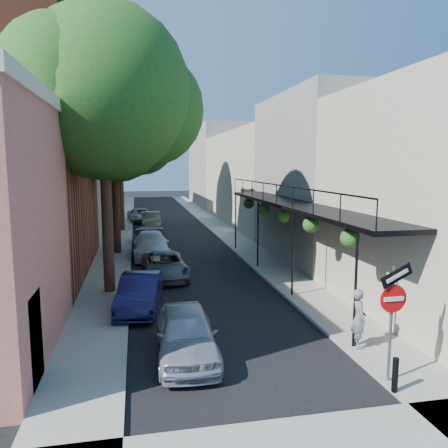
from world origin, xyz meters
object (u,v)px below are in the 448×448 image
oak_near (115,97)px  parked_car_c (165,266)px  sign_post (393,303)px  parked_car_e (146,235)px  oak_mid (121,132)px  parked_car_d (151,245)px  oak_far (125,125)px  parked_car_a (186,334)px  parked_car_f (151,220)px  bollard (395,375)px  parked_car_b (140,293)px  pedestrian (359,318)px  parked_car_g (140,215)px

oak_near → parked_car_c: oak_near is taller
sign_post → parked_car_e: 21.03m
oak_mid → parked_car_d: size_ratio=2.11×
oak_mid → parked_car_c: bearing=-72.0°
oak_far → parked_car_a: oak_far is taller
sign_post → parked_car_c: bearing=112.4°
parked_car_c → parked_car_f: bearing=87.8°
parked_car_c → parked_car_e: parked_car_c is taller
bollard → oak_mid: oak_mid is taller
parked_car_b → parked_car_e: 13.58m
sign_post → oak_near: bearing=125.1°
oak_mid → pedestrian: 17.82m
parked_car_g → bollard: bearing=-87.4°
oak_near → oak_far: (0.01, 17.01, 0.38)m
oak_mid → parked_car_g: bearing=85.7°
parked_car_a → parked_car_e: parked_car_a is taller
bollard → parked_car_c: (-4.42, 11.57, 0.07)m
parked_car_b → parked_car_f: bearing=94.7°
oak_far → pedestrian: size_ratio=7.09×
parked_car_a → parked_car_c: (-0.02, 8.61, -0.09)m
oak_far → parked_car_a: bearing=-85.3°
sign_post → parked_car_a: 5.37m
parked_car_b → parked_car_d: (0.71, 9.19, 0.05)m
parked_car_a → parked_car_g: parked_car_a is taller
oak_far → parked_car_b: oak_far is taller
parked_car_b → parked_car_c: (1.18, 4.37, -0.06)m
oak_near → parked_car_c: size_ratio=2.71×
parked_car_e → bollard: bearing=-80.4°
oak_far → parked_car_e: size_ratio=3.56×
sign_post → parked_car_e: bearing=104.5°
parked_car_d → oak_far: bearing=98.0°
oak_far → parked_car_f: (1.83, 0.81, -7.57)m
oak_far → parked_car_b: 21.00m
oak_near → parked_car_a: size_ratio=2.88×
parked_car_c → sign_post: bearing=-70.2°
oak_far → parked_car_g: bearing=79.3°
sign_post → parked_car_f: 27.54m
oak_near → pedestrian: bearing=-47.3°
bollard → oak_mid: (-6.42, 17.73, 6.54)m
sign_post → parked_car_d: sign_post is taller
parked_car_b → parked_car_g: size_ratio=0.90×
parked_car_e → parked_car_b: bearing=-96.3°
oak_near → parked_car_d: size_ratio=2.37×
oak_far → parked_car_e: 9.83m
oak_near → parked_car_e: size_ratio=3.42×
pedestrian → oak_near: bearing=52.7°
oak_far → parked_car_g: (1.02, 5.38, -7.65)m
parked_car_b → oak_far: bearing=99.9°
parked_car_f → parked_car_g: parked_car_f is taller
parked_car_a → oak_near: bearing=108.2°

